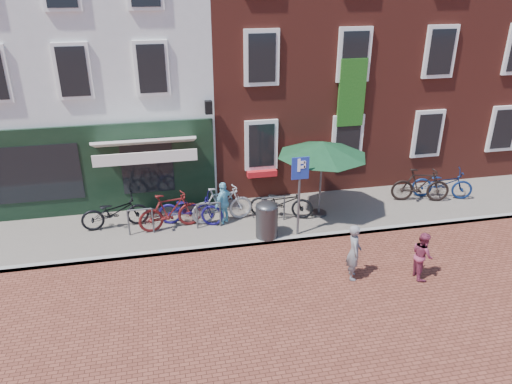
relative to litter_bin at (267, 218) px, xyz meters
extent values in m
plane|color=brown|center=(-0.09, -0.30, -0.71)|extent=(80.00, 80.00, 0.00)
cube|color=slate|center=(0.91, 1.20, -0.66)|extent=(24.00, 3.00, 0.10)
cube|color=silver|center=(-5.09, 6.70, 3.79)|extent=(8.00, 8.00, 9.00)
cube|color=maroon|center=(1.91, 6.70, 4.29)|extent=(6.00, 8.00, 10.00)
cube|color=maroon|center=(7.91, 6.70, 4.29)|extent=(6.00, 8.00, 10.00)
cylinder|color=#3A3A3D|center=(0.00, 0.00, -0.13)|extent=(0.65, 0.65, 0.97)
ellipsoid|color=#3A3A3D|center=(0.00, 0.00, 0.43)|extent=(0.65, 0.65, 0.29)
cylinder|color=#4C4C4F|center=(0.93, -0.05, 0.58)|extent=(0.07, 0.07, 2.38)
cube|color=navy|center=(0.93, -0.07, 1.49)|extent=(0.50, 0.04, 0.65)
cylinder|color=#4C4C4F|center=(1.95, 1.04, -0.57)|extent=(0.50, 0.50, 0.08)
cylinder|color=#4C4C4F|center=(1.95, 1.04, 0.55)|extent=(0.06, 0.06, 2.33)
cone|color=#164525|center=(1.95, 1.04, 1.71)|extent=(2.77, 2.77, 0.45)
imported|color=slate|center=(1.71, -2.34, 0.04)|extent=(0.48, 0.62, 1.50)
imported|color=#8A324D|center=(3.43, -2.67, -0.08)|extent=(0.53, 0.65, 1.27)
imported|color=#7BCEE5|center=(-1.09, 1.13, 0.06)|extent=(0.80, 0.78, 1.34)
imported|color=black|center=(-4.34, 1.49, -0.09)|extent=(2.05, 0.90, 1.04)
imported|color=#5A1414|center=(-2.71, 1.06, -0.03)|extent=(1.99, 0.88, 1.16)
imported|color=#160F56|center=(-2.10, 1.20, -0.09)|extent=(2.10, 1.21, 1.04)
imported|color=gray|center=(-1.13, 1.21, -0.03)|extent=(1.98, 0.77, 1.16)
imported|color=black|center=(0.72, 1.10, -0.09)|extent=(2.10, 1.29, 1.04)
imported|color=black|center=(5.59, 1.30, -0.03)|extent=(2.00, 1.02, 1.16)
imported|color=#0D204D|center=(6.47, 1.40, -0.09)|extent=(2.10, 1.35, 1.04)
camera|label=1|loc=(-2.85, -12.04, 6.43)|focal=33.85mm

